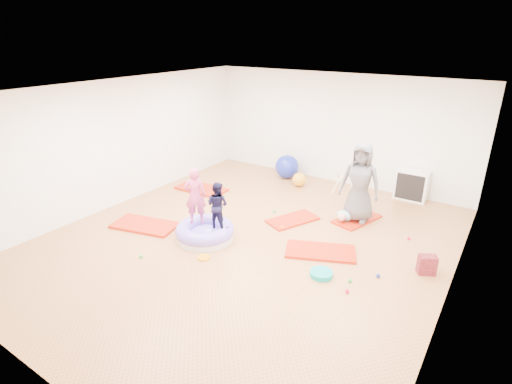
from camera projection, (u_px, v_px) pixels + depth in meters
The scene contains 19 objects.
room at pixel (247, 171), 7.13m from camera, with size 7.01×8.01×2.81m.
gym_mat_front_left at pixel (145, 225), 8.19m from camera, with size 1.32×0.66×0.05m, color red.
gym_mat_mid_left at pixel (201, 189), 10.08m from camera, with size 1.28×0.64×0.05m, color red.
gym_mat_center_back at pixel (293, 220), 8.44m from camera, with size 1.08×0.54×0.04m, color red.
gym_mat_right at pixel (320, 251), 7.21m from camera, with size 1.24×0.62×0.05m, color red.
gym_mat_rear_right at pixel (357, 219), 8.46m from camera, with size 1.08×0.54×0.04m, color red.
inflatable_cushion at pixel (205, 232), 7.67m from camera, with size 1.13×1.13×0.35m.
child_pink at pixel (195, 193), 7.53m from camera, with size 0.40×0.27×1.11m, color #C84479.
child_navy at pixel (217, 203), 7.38m from camera, with size 0.44×0.34×0.90m, color black.
adult_caregiver at pixel (360, 182), 8.10m from camera, with size 0.81×0.53×1.66m, color #515155.
infant at pixel (344, 216), 8.32m from camera, with size 0.36×0.36×0.21m.
ball_pit_balls at pixel (309, 251), 7.22m from camera, with size 3.84×3.37×0.06m.
exercise_ball_blue at pixel (287, 167), 10.80m from camera, with size 0.64×0.64×0.64m, color #1928A3.
exercise_ball_orange at pixel (299, 180), 10.27m from camera, with size 0.36×0.36×0.36m, color gold.
infant_play_gym at pixel (347, 183), 9.67m from camera, with size 0.59×0.56×0.45m.
cube_shelf at pixel (411, 185), 9.38m from camera, with size 0.72×0.36×0.72m.
balance_disc at pixel (321, 274), 6.52m from camera, with size 0.38×0.38×0.08m, color #0A9E9C.
backpack at pixel (427, 265), 6.55m from camera, with size 0.28×0.17×0.33m, color #C32B3C.
yellow_toy at pixel (204, 258), 7.03m from camera, with size 0.22×0.22×0.03m, color orange.
Camera 1 is at (3.87, -5.53, 3.72)m, focal length 28.00 mm.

